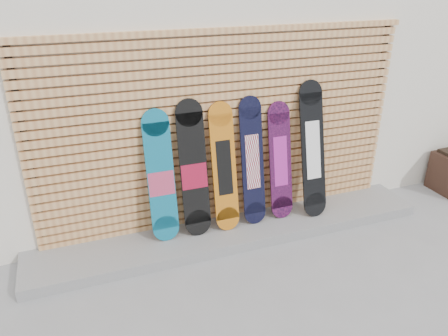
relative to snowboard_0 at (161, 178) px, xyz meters
The scene contains 10 objects.
ground 1.48m from the snowboard_0, 40.72° to the right, with size 80.00×80.00×0.00m, color gray.
building 3.21m from the snowboard_0, 62.00° to the left, with size 12.00×5.00×3.60m, color silver.
concrete_step 1.10m from the snowboard_0, ahead, with size 4.60×0.70×0.12m, color gray.
slat_wall 0.89m from the snowboard_0, 12.03° to the left, with size 4.26×0.08×2.29m.
snowboard_0 is the anchor object (origin of this frame).
snowboard_1 0.36m from the snowboard_0, ahead, with size 0.30×0.30×1.50m.
snowboard_2 0.71m from the snowboard_0, ahead, with size 0.27×0.32×1.43m.
snowboard_3 1.05m from the snowboard_0, ahead, with size 0.26×0.30×1.46m.
snowboard_4 1.40m from the snowboard_0, ahead, with size 0.27×0.29×1.37m.
snowboard_5 1.79m from the snowboard_0, ahead, with size 0.29×0.40×1.58m.
Camera 1 is at (-1.74, -3.30, 2.84)m, focal length 35.00 mm.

